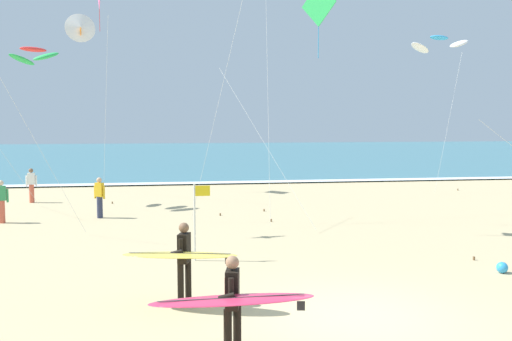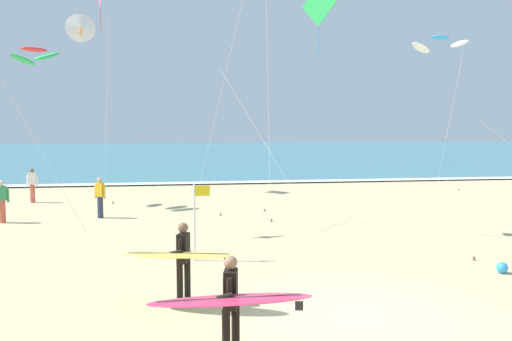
{
  "view_description": "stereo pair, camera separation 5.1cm",
  "coord_description": "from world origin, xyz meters",
  "px_view_note": "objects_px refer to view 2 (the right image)",
  "views": [
    {
      "loc": [
        -3.51,
        -10.16,
        3.78
      ],
      "look_at": [
        -0.91,
        6.77,
        2.26
      ],
      "focal_mm": 39.44,
      "sensor_mm": 36.0,
      "label": 1
    },
    {
      "loc": [
        -3.46,
        -10.17,
        3.78
      ],
      "look_at": [
        -0.91,
        6.77,
        2.26
      ],
      "focal_mm": 39.44,
      "sensor_mm": 36.0,
      "label": 2
    }
  ],
  "objects_px": {
    "kite_arc_scarlet_high": "(34,55)",
    "kite_diamond_emerald_low": "(316,12)",
    "bystander_white_top": "(32,185)",
    "beach_ball": "(502,268)",
    "kite_arc_cobalt_distant": "(440,43)",
    "lifeguard_flag": "(196,214)",
    "surfer_lead": "(181,256)",
    "surfer_trailing": "(230,301)",
    "bystander_yellow_top": "(100,197)",
    "kite_delta_ivory_close": "(80,29)",
    "bystander_green_top": "(2,201)"
  },
  "relations": [
    {
      "from": "surfer_lead",
      "to": "lifeguard_flag",
      "type": "distance_m",
      "value": 3.83
    },
    {
      "from": "kite_delta_ivory_close",
      "to": "bystander_green_top",
      "type": "distance_m",
      "value": 7.34
    },
    {
      "from": "kite_delta_ivory_close",
      "to": "bystander_green_top",
      "type": "xyz_separation_m",
      "value": [
        -3.37,
        2.76,
        -5.91
      ]
    },
    {
      "from": "surfer_trailing",
      "to": "bystander_white_top",
      "type": "xyz_separation_m",
      "value": [
        -7.24,
        18.74,
        -0.24
      ]
    },
    {
      "from": "kite_arc_cobalt_distant",
      "to": "kite_delta_ivory_close",
      "type": "bearing_deg",
      "value": -154.03
    },
    {
      "from": "kite_delta_ivory_close",
      "to": "lifeguard_flag",
      "type": "relative_size",
      "value": 3.45
    },
    {
      "from": "kite_arc_scarlet_high",
      "to": "bystander_green_top",
      "type": "height_order",
      "value": "kite_arc_scarlet_high"
    },
    {
      "from": "bystander_white_top",
      "to": "beach_ball",
      "type": "distance_m",
      "value": 20.44
    },
    {
      "from": "surfer_trailing",
      "to": "kite_delta_ivory_close",
      "type": "height_order",
      "value": "kite_delta_ivory_close"
    },
    {
      "from": "bystander_yellow_top",
      "to": "kite_arc_cobalt_distant",
      "type": "bearing_deg",
      "value": 15.89
    },
    {
      "from": "bystander_green_top",
      "to": "lifeguard_flag",
      "type": "height_order",
      "value": "lifeguard_flag"
    },
    {
      "from": "bystander_yellow_top",
      "to": "lifeguard_flag",
      "type": "bearing_deg",
      "value": -64.83
    },
    {
      "from": "surfer_lead",
      "to": "kite_arc_cobalt_distant",
      "type": "height_order",
      "value": "kite_arc_cobalt_distant"
    },
    {
      "from": "lifeguard_flag",
      "to": "beach_ball",
      "type": "bearing_deg",
      "value": -18.06
    },
    {
      "from": "kite_arc_cobalt_distant",
      "to": "beach_ball",
      "type": "xyz_separation_m",
      "value": [
        -5.3,
        -14.3,
        -7.51
      ]
    },
    {
      "from": "kite_delta_ivory_close",
      "to": "bystander_yellow_top",
      "type": "relative_size",
      "value": 4.56
    },
    {
      "from": "kite_arc_scarlet_high",
      "to": "kite_arc_cobalt_distant",
      "type": "bearing_deg",
      "value": 3.27
    },
    {
      "from": "surfer_lead",
      "to": "surfer_trailing",
      "type": "relative_size",
      "value": 0.95
    },
    {
      "from": "bystander_white_top",
      "to": "kite_delta_ivory_close",
      "type": "bearing_deg",
      "value": -66.25
    },
    {
      "from": "kite_diamond_emerald_low",
      "to": "beach_ball",
      "type": "height_order",
      "value": "kite_diamond_emerald_low"
    },
    {
      "from": "kite_diamond_emerald_low",
      "to": "kite_arc_cobalt_distant",
      "type": "height_order",
      "value": "kite_diamond_emerald_low"
    },
    {
      "from": "kite_delta_ivory_close",
      "to": "bystander_yellow_top",
      "type": "height_order",
      "value": "kite_delta_ivory_close"
    },
    {
      "from": "kite_arc_scarlet_high",
      "to": "kite_diamond_emerald_low",
      "type": "distance_m",
      "value": 13.03
    },
    {
      "from": "kite_diamond_emerald_low",
      "to": "bystander_green_top",
      "type": "xyz_separation_m",
      "value": [
        -10.96,
        3.54,
        -6.52
      ]
    },
    {
      "from": "kite_delta_ivory_close",
      "to": "bystander_green_top",
      "type": "relative_size",
      "value": 4.56
    },
    {
      "from": "kite_arc_scarlet_high",
      "to": "bystander_white_top",
      "type": "bearing_deg",
      "value": 114.46
    },
    {
      "from": "kite_arc_scarlet_high",
      "to": "beach_ball",
      "type": "xyz_separation_m",
      "value": [
        13.92,
        -13.2,
        -6.45
      ]
    },
    {
      "from": "surfer_trailing",
      "to": "kite_diamond_emerald_low",
      "type": "relative_size",
      "value": 0.31
    },
    {
      "from": "bystander_green_top",
      "to": "beach_ball",
      "type": "relative_size",
      "value": 5.68
    },
    {
      "from": "bystander_white_top",
      "to": "beach_ball",
      "type": "bearing_deg",
      "value": -44.89
    },
    {
      "from": "lifeguard_flag",
      "to": "kite_arc_cobalt_distant",
      "type": "bearing_deg",
      "value": 42.99
    },
    {
      "from": "surfer_trailing",
      "to": "bystander_white_top",
      "type": "bearing_deg",
      "value": 111.12
    },
    {
      "from": "kite_delta_ivory_close",
      "to": "bystander_white_top",
      "type": "relative_size",
      "value": 4.56
    },
    {
      "from": "surfer_lead",
      "to": "surfer_trailing",
      "type": "distance_m",
      "value": 3.04
    },
    {
      "from": "bystander_yellow_top",
      "to": "beach_ball",
      "type": "height_order",
      "value": "bystander_yellow_top"
    },
    {
      "from": "kite_delta_ivory_close",
      "to": "bystander_yellow_top",
      "type": "bearing_deg",
      "value": 88.55
    },
    {
      "from": "surfer_trailing",
      "to": "bystander_green_top",
      "type": "height_order",
      "value": "surfer_trailing"
    },
    {
      "from": "kite_diamond_emerald_low",
      "to": "surfer_trailing",
      "type": "bearing_deg",
      "value": -111.35
    },
    {
      "from": "kite_arc_cobalt_distant",
      "to": "bystander_green_top",
      "type": "height_order",
      "value": "kite_arc_cobalt_distant"
    },
    {
      "from": "bystander_yellow_top",
      "to": "beach_ball",
      "type": "distance_m",
      "value": 14.57
    },
    {
      "from": "bystander_yellow_top",
      "to": "lifeguard_flag",
      "type": "relative_size",
      "value": 0.76
    },
    {
      "from": "surfer_lead",
      "to": "beach_ball",
      "type": "bearing_deg",
      "value": 9.81
    },
    {
      "from": "kite_arc_scarlet_high",
      "to": "beach_ball",
      "type": "distance_m",
      "value": 20.24
    },
    {
      "from": "kite_arc_scarlet_high",
      "to": "kite_delta_ivory_close",
      "type": "distance_m",
      "value": 7.43
    },
    {
      "from": "kite_delta_ivory_close",
      "to": "bystander_green_top",
      "type": "bearing_deg",
      "value": 140.69
    },
    {
      "from": "kite_delta_ivory_close",
      "to": "kite_arc_cobalt_distant",
      "type": "bearing_deg",
      "value": 25.97
    },
    {
      "from": "surfer_lead",
      "to": "bystander_green_top",
      "type": "bearing_deg",
      "value": 121.28
    },
    {
      "from": "kite_arc_cobalt_distant",
      "to": "lifeguard_flag",
      "type": "bearing_deg",
      "value": -137.01
    },
    {
      "from": "surfer_trailing",
      "to": "kite_arc_scarlet_high",
      "type": "xyz_separation_m",
      "value": [
        -6.68,
        17.53,
        5.54
      ]
    },
    {
      "from": "surfer_trailing",
      "to": "bystander_yellow_top",
      "type": "distance_m",
      "value": 14.49
    }
  ]
}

